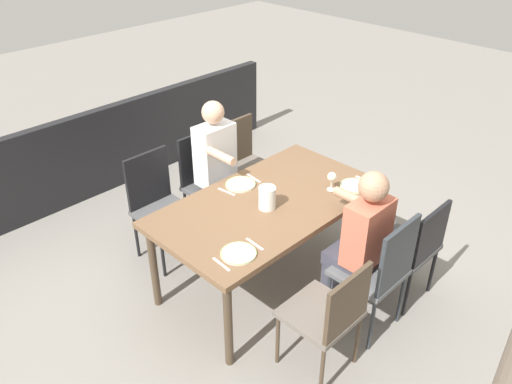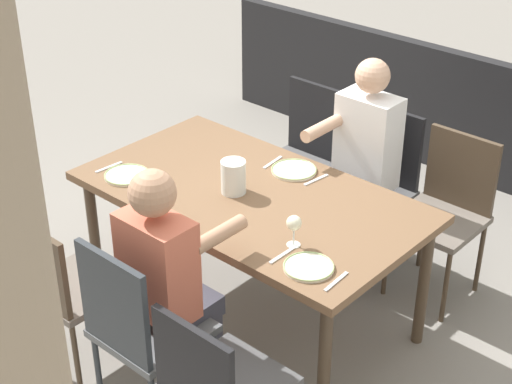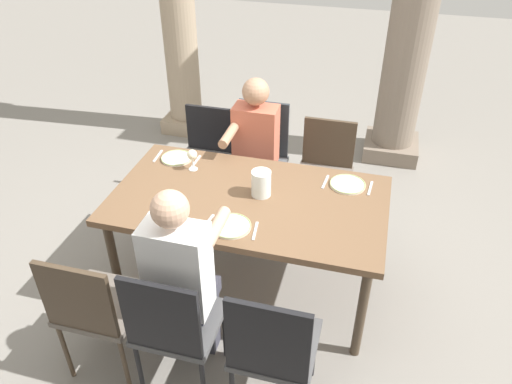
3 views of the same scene
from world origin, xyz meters
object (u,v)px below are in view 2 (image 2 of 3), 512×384
dining_table (251,204)px  chair_east_north (64,283)px  chair_mid_south (376,179)px  plate_0 (309,267)px  chair_west_south (447,205)px  diner_man_white (171,283)px  diner_woman_green (359,166)px  wine_glass_0 (294,224)px  water_pitcher (233,178)px  chair_west_north (216,383)px  plate_2 (127,175)px  chair_east_south (304,151)px  plate_1 (294,170)px  chair_mid_north (138,325)px

dining_table → chair_east_north: 1.01m
chair_mid_south → plate_0: size_ratio=4.18×
chair_mid_south → chair_west_south: bearing=179.6°
diner_man_white → diner_woman_green: bearing=-89.8°
dining_table → chair_mid_south: size_ratio=1.88×
wine_glass_0 → water_pitcher: bearing=-18.2°
chair_west_south → water_pitcher: water_pitcher is taller
chair_west_north → wine_glass_0: (0.16, -0.68, 0.38)m
chair_east_north → plate_2: size_ratio=3.69×
chair_west_north → chair_east_south: 2.10m
diner_woman_green → chair_mid_south: bearing=-90.9°
chair_east_north → plate_2: 0.70m
plate_1 → dining_table: bearing=86.9°
chair_mid_south → diner_woman_green: 0.25m
plate_0 → chair_east_south: bearing=-50.8°
chair_east_south → chair_mid_north: bearing=106.5°
water_pitcher → chair_east_south: bearing=-72.2°
diner_man_white → water_pitcher: size_ratio=7.25×
diner_woman_green → plate_1: (0.14, 0.41, 0.09)m
chair_mid_north → water_pitcher: size_ratio=5.58×
diner_woman_green → wine_glass_0: bearing=107.9°
chair_east_south → wine_glass_0: size_ratio=6.14×
chair_mid_south → chair_east_north: bearing=73.4°
chair_west_south → diner_woman_green: (0.47, 0.19, 0.15)m
chair_mid_south → plate_1: bearing=76.3°
chair_mid_north → chair_east_north: size_ratio=1.10×
chair_mid_south → chair_east_north: (0.55, 1.83, -0.02)m
chair_east_south → diner_woman_green: bearing=160.8°
chair_west_south → plate_0: bearing=90.3°
diner_woman_green → plate_1: size_ratio=5.39×
plate_0 → plate_2: bearing=-1.1°
dining_table → plate_0: (-0.64, 0.33, 0.08)m
chair_east_north → water_pitcher: water_pitcher is taller
plate_1 → diner_man_white: bearing=98.1°
water_pitcher → dining_table: bearing=-142.5°
diner_man_white → water_pitcher: bearing=-70.4°
chair_mid_south → chair_east_south: (0.55, -0.00, -0.00)m
diner_man_white → plate_0: (-0.47, -0.39, 0.10)m
plate_0 → diner_man_white: bearing=39.2°
dining_table → chair_mid_north: 0.95m
chair_mid_north → chair_east_north: (0.55, -0.01, -0.04)m
chair_west_north → chair_west_south: (0.00, -1.83, 0.04)m
dining_table → plate_2: plate_2 is taller
plate_1 → chair_west_north: bearing=116.5°
dining_table → diner_woman_green: (-0.16, -0.73, -0.01)m
wine_glass_0 → plate_2: size_ratio=0.65×
plate_2 → chair_mid_south: bearing=-122.0°
chair_mid_south → plate_0: (-0.48, 1.25, 0.24)m
diner_man_white → plate_2: diner_man_white is taller
dining_table → chair_east_north: bearing=67.2°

